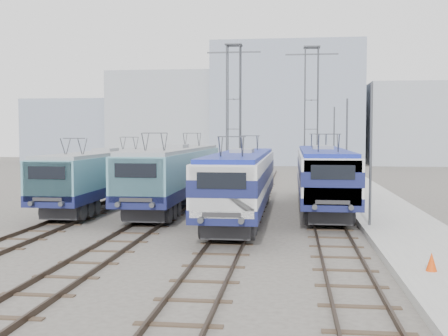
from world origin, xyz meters
TOP-DOWN VIEW (x-y plane):
  - ground at (0.00, 0.00)m, footprint 160.00×160.00m
  - platform at (10.20, 8.00)m, footprint 4.00×70.00m
  - locomotive_far_left at (-6.75, 8.93)m, footprint 2.71×17.13m
  - locomotive_center_left at (-2.25, 9.07)m, footprint 2.89×18.29m
  - locomotive_center_right at (2.25, 4.89)m, footprint 2.79×17.63m
  - locomotive_far_right at (6.75, 9.36)m, footprint 2.86×18.08m
  - catenary_tower_west at (0.00, 22.00)m, footprint 4.50×1.20m
  - catenary_tower_east at (6.50, 24.00)m, footprint 4.50×1.20m
  - mast_front at (8.60, 2.00)m, footprint 0.12×0.12m
  - mast_mid at (8.60, 14.00)m, footprint 0.12×0.12m
  - mast_rear at (8.60, 26.00)m, footprint 0.12×0.12m
  - safety_cone at (9.32, -6.92)m, footprint 0.35×0.35m
  - building_west at (-14.00, 62.00)m, footprint 18.00×12.00m
  - building_center at (4.00, 62.00)m, footprint 22.00×14.00m
  - building_east at (24.00, 62.00)m, footprint 16.00×12.00m
  - building_far_west at (-30.00, 62.00)m, footprint 14.00×10.00m

SIDE VIEW (x-z plane):
  - ground at x=0.00m, z-range 0.00..0.00m
  - platform at x=10.20m, z-range 0.00..0.30m
  - safety_cone at x=9.32m, z-range 0.30..0.90m
  - locomotive_far_left at x=-6.75m, z-range 0.53..3.75m
  - locomotive_center_right at x=2.25m, z-range 0.60..3.91m
  - locomotive_center_left at x=-2.25m, z-range 0.56..4.00m
  - locomotive_far_right at x=6.75m, z-range 0.61..4.01m
  - mast_front at x=8.60m, z-range 0.00..7.00m
  - mast_mid at x=8.60m, z-range 0.00..7.00m
  - mast_rear at x=8.60m, z-range 0.00..7.00m
  - building_far_west at x=-30.00m, z-range 0.00..10.00m
  - building_east at x=24.00m, z-range 0.00..12.00m
  - catenary_tower_west at x=0.00m, z-range 0.64..12.64m
  - catenary_tower_east at x=6.50m, z-range 0.64..12.64m
  - building_west at x=-14.00m, z-range 0.00..14.00m
  - building_center at x=4.00m, z-range 0.00..18.00m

